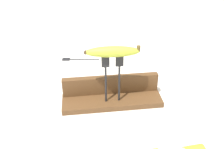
# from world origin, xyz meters

# --- Properties ---
(ground_plane) EXTENTS (3.00, 3.00, 0.00)m
(ground_plane) POSITION_xyz_m (0.00, 0.00, 0.00)
(ground_plane) COLOR white
(wooden_board) EXTENTS (0.36, 0.10, 0.02)m
(wooden_board) POSITION_xyz_m (0.00, 0.00, 0.01)
(wooden_board) COLOR brown
(wooden_board) RESTS_ON ground
(board_backstop) EXTENTS (0.35, 0.02, 0.07)m
(board_backstop) POSITION_xyz_m (0.00, 0.04, 0.05)
(board_backstop) COLOR brown
(board_backstop) RESTS_ON wooden_board
(fork_stand_center) EXTENTS (0.07, 0.01, 0.17)m
(fork_stand_center) POSITION_xyz_m (0.00, -0.01, 0.13)
(fork_stand_center) COLOR black
(fork_stand_center) RESTS_ON wooden_board
(banana_raised_center) EXTENTS (0.18, 0.05, 0.04)m
(banana_raised_center) POSITION_xyz_m (-0.00, -0.01, 0.21)
(banana_raised_center) COLOR #B2C138
(banana_raised_center) RESTS_ON fork_stand_center
(fork_fallen_near) EXTENTS (0.18, 0.04, 0.01)m
(fork_fallen_near) POSITION_xyz_m (-0.13, 0.36, 0.00)
(fork_fallen_near) COLOR black
(fork_fallen_near) RESTS_ON ground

